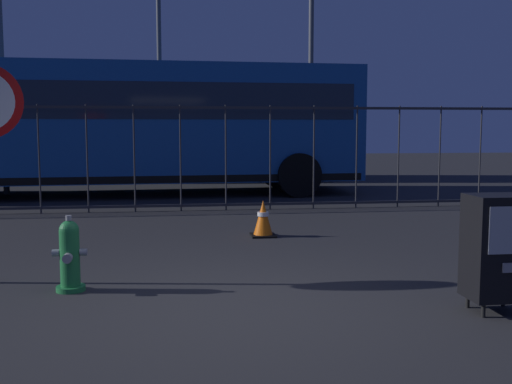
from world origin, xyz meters
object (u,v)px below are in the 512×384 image
at_px(bus_near, 133,122).
at_px(traffic_cone, 263,219).
at_px(fire_hydrant, 70,256).
at_px(bus_far, 161,123).
at_px(newspaper_box_primary, 496,247).
at_px(street_light_near_left, 159,17).
at_px(street_light_near_right, 0,25).
at_px(street_light_far_left, 311,16).

bearing_deg(bus_near, traffic_cone, -72.23).
height_order(fire_hydrant, bus_far, bus_far).
xyz_separation_m(fire_hydrant, newspaper_box_primary, (3.75, -1.19, 0.22)).
height_order(fire_hydrant, street_light_near_left, street_light_near_left).
relative_size(fire_hydrant, traffic_cone, 1.41).
bearing_deg(fire_hydrant, traffic_cone, 49.81).
bearing_deg(street_light_near_left, fire_hydrant, -92.92).
height_order(bus_near, street_light_near_right, street_light_near_right).
bearing_deg(bus_far, bus_near, -93.05).
relative_size(street_light_near_left, street_light_far_left, 1.04).
height_order(fire_hydrant, bus_near, bus_near).
xyz_separation_m(bus_far, street_light_near_right, (-3.57, -3.79, 2.22)).
distance_m(newspaper_box_primary, street_light_far_left, 13.07).
bearing_deg(bus_far, street_light_near_right, -128.79).
relative_size(traffic_cone, street_light_far_left, 0.07).
xyz_separation_m(street_light_near_right, street_light_far_left, (7.80, 2.04, 0.72)).
bearing_deg(street_light_far_left, bus_near, -152.25).
bearing_deg(fire_hydrant, street_light_near_left, 87.08).
relative_size(fire_hydrant, bus_far, 0.07).
distance_m(newspaper_box_primary, bus_far, 14.49).
xyz_separation_m(bus_far, street_light_near_left, (-0.02, -0.01, 3.11)).
distance_m(bus_near, street_light_near_left, 5.31).
relative_size(street_light_near_left, street_light_near_right, 1.26).
bearing_deg(bus_far, traffic_cone, -76.45).
bearing_deg(street_light_far_left, newspaper_box_primary, -95.33).
distance_m(bus_far, street_light_near_left, 3.11).
xyz_separation_m(fire_hydrant, bus_near, (0.11, 8.65, 1.36)).
height_order(bus_far, street_light_near_right, street_light_near_right).
height_order(bus_near, bus_far, same).
distance_m(fire_hydrant, bus_near, 8.76).
bearing_deg(street_light_near_right, bus_far, 46.71).
bearing_deg(street_light_far_left, street_light_near_left, 157.65).
distance_m(bus_near, bus_far, 4.31).
bearing_deg(street_light_near_left, street_light_near_right, -133.21).
height_order(bus_near, street_light_near_left, street_light_near_left).
bearing_deg(fire_hydrant, newspaper_box_primary, -17.68).
xyz_separation_m(fire_hydrant, traffic_cone, (2.30, 2.72, -0.09)).
distance_m(newspaper_box_primary, traffic_cone, 4.19).
bearing_deg(newspaper_box_primary, bus_near, 110.26).
distance_m(fire_hydrant, bus_far, 13.01).
distance_m(fire_hydrant, street_light_far_left, 12.93).
relative_size(bus_near, street_light_far_left, 1.30).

